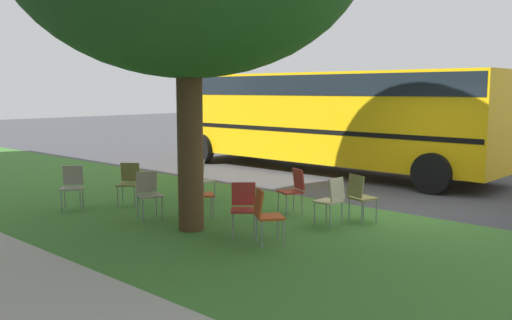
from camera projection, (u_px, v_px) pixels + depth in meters
The scene contains 13 objects.
ground at pixel (396, 210), 11.25m from camera, with size 80.00×80.00×0.00m, color #424247.
grass_verge at pixel (297, 241), 8.92m from camera, with size 48.00×6.00×0.01m, color #3D752D.
chair_0 at pixel (72, 184), 11.25m from camera, with size 0.59×0.58×0.88m.
chair_1 at pixel (294, 187), 10.83m from camera, with size 0.55×0.55×0.88m.
chair_2 at pixel (129, 180), 11.69m from camera, with size 0.58×0.59×0.88m.
chair_3 at pixel (244, 205), 9.21m from camera, with size 0.59×0.59×0.88m.
chair_4 at pixel (360, 194), 10.14m from camera, with size 0.52×0.53×0.88m.
chair_5 at pixel (199, 191), 10.47m from camera, with size 0.58×0.58×0.88m.
chair_6 at pixel (265, 212), 8.65m from camera, with size 0.58×0.58×0.88m.
chair_7 at pixel (332, 198), 9.80m from camera, with size 0.43×0.42×0.88m.
chair_8 at pixel (201, 177), 12.10m from camera, with size 0.45×0.44×0.88m.
chair_9 at pixel (148, 191), 10.45m from camera, with size 0.53×0.53×0.88m.
school_bus at pixel (324, 112), 16.34m from camera, with size 10.40×2.80×2.88m.
Camera 1 is at (-5.41, 10.02, 2.41)m, focal length 39.10 mm.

